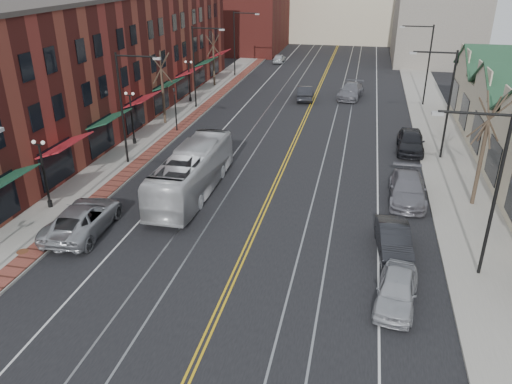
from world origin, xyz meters
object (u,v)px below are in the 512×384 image
at_px(parked_car_c, 407,189).
at_px(parked_car_b, 393,240).
at_px(parked_car_a, 397,290).
at_px(parked_car_d, 411,141).
at_px(transit_bus, 192,172).
at_px(parked_suv, 83,218).

bearing_deg(parked_car_c, parked_car_b, -97.75).
xyz_separation_m(parked_car_a, parked_car_b, (0.00, 4.43, 0.02)).
distance_m(parked_car_a, parked_car_d, 20.47).
bearing_deg(parked_car_d, parked_car_c, -92.47).
bearing_deg(parked_car_b, transit_bus, 154.14).
height_order(parked_car_a, parked_car_c, parked_car_c).
xyz_separation_m(transit_bus, parked_suv, (-4.30, -6.13, -0.68)).
distance_m(parked_car_b, parked_car_c, 6.72).
relative_size(transit_bus, parked_car_a, 2.58).
xyz_separation_m(parked_car_b, parked_car_c, (1.06, 6.63, 0.05)).
distance_m(transit_bus, parked_suv, 7.52).
height_order(transit_bus, parked_suv, transit_bus).
height_order(transit_bus, parked_car_d, transit_bus).
xyz_separation_m(parked_car_a, parked_car_d, (1.80, 20.39, 0.15)).
bearing_deg(parked_car_b, parked_suv, 179.60).
xyz_separation_m(transit_bus, parked_car_a, (12.50, -9.12, -0.79)).
relative_size(transit_bus, parked_car_b, 2.42).
height_order(parked_car_c, parked_car_d, parked_car_d).
distance_m(parked_car_a, parked_car_c, 11.11).
distance_m(parked_suv, parked_car_d, 25.47).
height_order(transit_bus, parked_car_a, transit_bus).
xyz_separation_m(parked_suv, parked_car_b, (16.80, 1.44, -0.09)).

